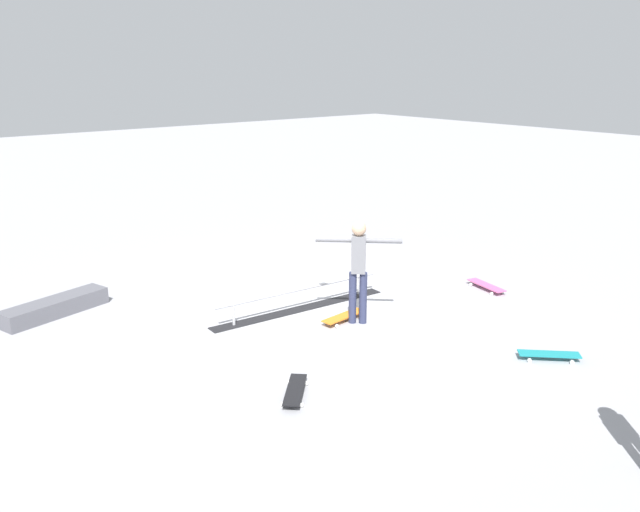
# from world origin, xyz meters

# --- Properties ---
(ground_plane) EXTENTS (60.00, 60.00, 0.00)m
(ground_plane) POSITION_xyz_m (0.00, 0.00, 0.00)
(ground_plane) COLOR #9E9EA3
(grind_rail) EXTENTS (3.14, 0.46, 0.36)m
(grind_rail) POSITION_xyz_m (0.09, -0.04, 0.16)
(grind_rail) COLOR black
(grind_rail) RESTS_ON ground_plane
(skate_ledge) EXTENTS (1.74, 0.83, 0.26)m
(skate_ledge) POSITION_xyz_m (3.21, -2.25, 0.13)
(skate_ledge) COLOR #595960
(skate_ledge) RESTS_ON ground_plane
(skater_main) EXTENTS (0.96, 0.93, 1.57)m
(skater_main) POSITION_xyz_m (-0.24, 0.95, 0.91)
(skater_main) COLOR #2D3351
(skater_main) RESTS_ON ground_plane
(skateboard_main) EXTENTS (0.82, 0.33, 0.09)m
(skateboard_main) POSITION_xyz_m (-0.12, 0.77, 0.07)
(skateboard_main) COLOR orange
(skateboard_main) RESTS_ON ground_plane
(loose_skateboard_teal) EXTENTS (0.71, 0.71, 0.09)m
(loose_skateboard_teal) POSITION_xyz_m (-1.34, 3.53, 0.07)
(loose_skateboard_teal) COLOR teal
(loose_skateboard_teal) RESTS_ON ground_plane
(loose_skateboard_pink) EXTENTS (0.38, 0.82, 0.09)m
(loose_skateboard_pink) POSITION_xyz_m (-3.00, 1.23, 0.07)
(loose_skateboard_pink) COLOR #E05993
(loose_skateboard_pink) RESTS_ON ground_plane
(loose_skateboard_black) EXTENTS (0.70, 0.71, 0.09)m
(loose_skateboard_black) POSITION_xyz_m (1.88, 2.21, 0.07)
(loose_skateboard_black) COLOR black
(loose_skateboard_black) RESTS_ON ground_plane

